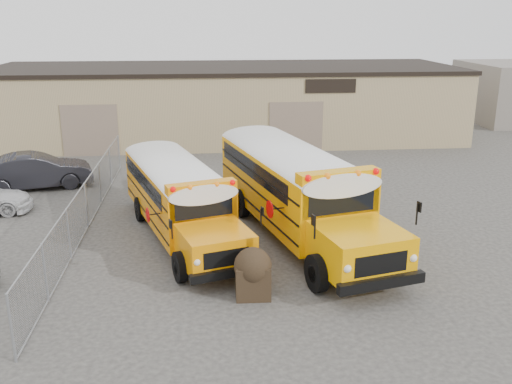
{
  "coord_description": "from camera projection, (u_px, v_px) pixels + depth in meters",
  "views": [
    {
      "loc": [
        -1.38,
        -18.16,
        7.87
      ],
      "look_at": [
        0.43,
        1.91,
        1.6
      ],
      "focal_mm": 40.0,
      "sensor_mm": 36.0,
      "label": 1
    }
  ],
  "objects": [
    {
      "name": "ground",
      "position": [
        249.0,
        253.0,
        19.73
      ],
      "size": [
        120.0,
        120.0,
        0.0
      ],
      "primitive_type": "plane",
      "color": "#363432",
      "rests_on": "ground"
    },
    {
      "name": "warehouse",
      "position": [
        225.0,
        101.0,
        38.03
      ],
      "size": [
        30.2,
        10.2,
        4.67
      ],
      "color": "tan",
      "rests_on": "ground"
    },
    {
      "name": "chainlink_fence",
      "position": [
        86.0,
        205.0,
        21.8
      ],
      "size": [
        0.07,
        18.07,
        1.81
      ],
      "color": "gray",
      "rests_on": "ground"
    },
    {
      "name": "school_bus_left",
      "position": [
        146.0,
        158.0,
        26.09
      ],
      "size": [
        5.07,
        9.78,
        2.79
      ],
      "color": "orange",
      "rests_on": "ground"
    },
    {
      "name": "school_bus_right",
      "position": [
        239.0,
        146.0,
        27.17
      ],
      "size": [
        5.44,
        11.58,
        3.29
      ],
      "color": "#FAA202",
      "rests_on": "ground"
    },
    {
      "name": "tarp_bundle",
      "position": [
        253.0,
        272.0,
        16.47
      ],
      "size": [
        1.1,
        1.1,
        1.5
      ],
      "color": "black",
      "rests_on": "ground"
    },
    {
      "name": "car_dark",
      "position": [
        36.0,
        171.0,
        26.82
      ],
      "size": [
        5.39,
        3.13,
        1.68
      ],
      "primitive_type": "imported",
      "rotation": [
        0.0,
        0.0,
        1.85
      ],
      "color": "black",
      "rests_on": "ground"
    }
  ]
}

